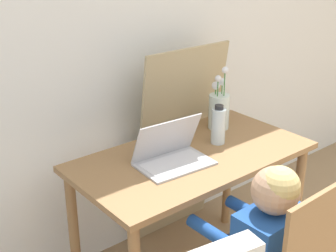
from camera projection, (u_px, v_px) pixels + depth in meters
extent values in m
cube|color=white|center=(171.00, 29.00, 2.65)|extent=(6.40, 0.05, 2.50)
cube|color=olive|center=(193.00, 157.00, 2.29)|extent=(1.18, 0.62, 0.03)
cylinder|color=olive|center=(296.00, 207.00, 2.56)|extent=(0.05, 0.05, 0.73)
cylinder|color=olive|center=(74.00, 238.00, 2.31)|extent=(0.05, 0.05, 0.73)
cylinder|color=olive|center=(228.00, 172.00, 2.94)|extent=(0.05, 0.05, 0.73)
cube|color=#1E4C9E|center=(270.00, 249.00, 1.85)|extent=(0.29, 0.19, 0.34)
sphere|color=tan|center=(275.00, 191.00, 1.75)|extent=(0.19, 0.19, 0.19)
sphere|color=#D8BC72|center=(279.00, 187.00, 1.73)|extent=(0.16, 0.16, 0.16)
cylinder|color=#1E4C9E|center=(249.00, 212.00, 2.07)|extent=(0.06, 0.24, 0.06)
cylinder|color=#1E4C9E|center=(211.00, 233.00, 1.92)|extent=(0.06, 0.24, 0.06)
cube|color=#B2B2B7|center=(175.00, 164.00, 2.17)|extent=(0.36, 0.25, 0.01)
cube|color=silver|center=(175.00, 163.00, 2.17)|extent=(0.31, 0.18, 0.00)
cube|color=#B2B2B7|center=(167.00, 138.00, 2.18)|extent=(0.35, 0.12, 0.21)
cube|color=black|center=(166.00, 138.00, 2.18)|extent=(0.31, 0.10, 0.18)
cylinder|color=silver|center=(219.00, 112.00, 2.55)|extent=(0.11, 0.11, 0.19)
cylinder|color=#3D7A38|center=(221.00, 101.00, 2.55)|extent=(0.01, 0.01, 0.22)
sphere|color=white|center=(222.00, 82.00, 2.51)|extent=(0.04, 0.04, 0.04)
cylinder|color=#3D7A38|center=(215.00, 103.00, 2.55)|extent=(0.01, 0.01, 0.20)
sphere|color=white|center=(216.00, 86.00, 2.51)|extent=(0.04, 0.04, 0.04)
cylinder|color=#3D7A38|center=(217.00, 101.00, 2.51)|extent=(0.01, 0.01, 0.25)
sphere|color=white|center=(218.00, 78.00, 2.46)|extent=(0.03, 0.03, 0.03)
cylinder|color=#3D7A38|center=(224.00, 97.00, 2.50)|extent=(0.01, 0.01, 0.30)
sphere|color=white|center=(225.00, 70.00, 2.45)|extent=(0.04, 0.04, 0.04)
cylinder|color=silver|center=(218.00, 126.00, 2.37)|extent=(0.07, 0.07, 0.18)
cylinder|color=#262628|center=(219.00, 107.00, 2.33)|extent=(0.04, 0.04, 0.02)
cube|color=tan|center=(179.00, 145.00, 2.77)|extent=(0.58, 0.18, 1.19)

